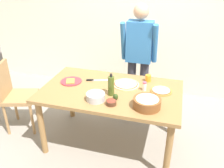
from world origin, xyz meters
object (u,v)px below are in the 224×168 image
at_px(pizza_raw_on_board, 126,84).
at_px(mixing_bowl_steel, 96,97).
at_px(small_sauce_bowl, 111,102).
at_px(salt_shaker, 144,86).
at_px(cup_orange, 148,78).
at_px(avocado, 116,97).
at_px(plate_with_slice, 71,81).
at_px(pizza_cooked_on_tray, 161,91).
at_px(chair_wooden_left, 14,93).
at_px(popcorn_bowl, 147,102).
at_px(chef_knife, 95,80).
at_px(person_cook, 139,55).
at_px(dining_table, 111,97).
at_px(olive_oil_bottle, 111,86).

distance_m(pizza_raw_on_board, mixing_bowl_steel, 0.49).
distance_m(small_sauce_bowl, salt_shaker, 0.49).
bearing_deg(mixing_bowl_steel, cup_orange, 52.01).
bearing_deg(mixing_bowl_steel, avocado, 18.67).
bearing_deg(plate_with_slice, pizza_cooked_on_tray, 3.12).
xyz_separation_m(pizza_cooked_on_tray, small_sauce_bowl, (-0.47, -0.43, 0.02)).
bearing_deg(chair_wooden_left, avocado, -6.30).
relative_size(plate_with_slice, popcorn_bowl, 0.93).
bearing_deg(pizza_cooked_on_tray, salt_shaker, -171.09).
relative_size(pizza_raw_on_board, small_sauce_bowl, 2.90).
height_order(chef_knife, avocado, avocado).
relative_size(pizza_raw_on_board, mixing_bowl_steel, 1.59).
bearing_deg(avocado, person_cook, 85.62).
height_order(cup_orange, salt_shaker, salt_shaker).
height_order(dining_table, small_sauce_bowl, small_sauce_bowl).
bearing_deg(chair_wooden_left, dining_table, 1.73).
xyz_separation_m(chef_knife, avocado, (0.36, -0.37, 0.03)).
xyz_separation_m(chair_wooden_left, salt_shaker, (1.69, 0.13, 0.27)).
xyz_separation_m(dining_table, cup_orange, (0.38, 0.34, 0.13)).
distance_m(chair_wooden_left, popcorn_bowl, 1.81).
xyz_separation_m(popcorn_bowl, mixing_bowl_steel, (-0.54, -0.01, -0.02)).
distance_m(person_cook, pizza_raw_on_board, 0.62).
height_order(mixing_bowl_steel, olive_oil_bottle, olive_oil_bottle).
relative_size(pizza_cooked_on_tray, small_sauce_bowl, 2.23).
bearing_deg(avocado, salt_shaker, 47.83).
relative_size(pizza_raw_on_board, olive_oil_bottle, 1.24).
height_order(mixing_bowl_steel, small_sauce_bowl, mixing_bowl_steel).
distance_m(popcorn_bowl, salt_shaker, 0.36).
xyz_separation_m(dining_table, person_cook, (0.18, 0.76, 0.27)).
bearing_deg(person_cook, chair_wooden_left, -152.07).
xyz_separation_m(plate_with_slice, cup_orange, (0.91, 0.27, 0.03)).
relative_size(chair_wooden_left, salt_shaker, 8.96).
distance_m(pizza_raw_on_board, olive_oil_bottle, 0.31).
bearing_deg(avocado, pizza_cooked_on_tray, 35.31).
height_order(person_cook, cup_orange, person_cook).
height_order(plate_with_slice, salt_shaker, salt_shaker).
distance_m(pizza_cooked_on_tray, salt_shaker, 0.20).
distance_m(pizza_cooked_on_tray, avocado, 0.55).
height_order(plate_with_slice, popcorn_bowl, popcorn_bowl).
xyz_separation_m(pizza_raw_on_board, chef_knife, (-0.39, 0.01, -0.00)).
xyz_separation_m(pizza_cooked_on_tray, cup_orange, (-0.18, 0.22, 0.03)).
bearing_deg(small_sauce_bowl, avocado, 80.52).
height_order(person_cook, salt_shaker, person_cook).
distance_m(dining_table, plate_with_slice, 0.54).
bearing_deg(pizza_cooked_on_tray, mixing_bowl_steel, -149.28).
relative_size(person_cook, mixing_bowl_steel, 8.10).
bearing_deg(cup_orange, small_sauce_bowl, -114.10).
distance_m(popcorn_bowl, cup_orange, 0.60).
height_order(dining_table, mixing_bowl_steel, mixing_bowl_steel).
distance_m(dining_table, cup_orange, 0.53).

